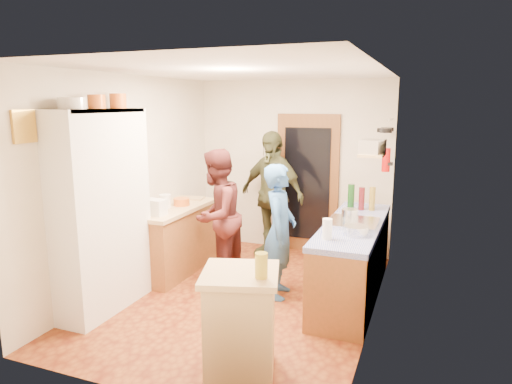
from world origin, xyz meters
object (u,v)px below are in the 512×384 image
Objects in this scene: hutch_body at (102,212)px; person_hob at (282,232)px; island_base at (241,326)px; person_back at (272,195)px; person_left at (220,216)px; right_counter_base at (352,262)px.

person_hob is (1.72, 0.99, -0.31)m from hutch_body.
person_back is at bearing 104.29° from island_base.
person_back reaches higher than person_left.
right_counter_base is 1.76m from person_back.
right_counter_base is 0.92m from person_hob.
person_left is (-1.06, 1.85, 0.42)m from island_base.
person_back is at bearing 166.16° from person_left.
island_base is at bearing 32.14° from person_left.
person_hob is at bearing -47.42° from person_back.
person_back is (-0.75, 2.94, 0.51)m from island_base.
person_hob is 0.93× the size of person_left.
person_hob is at bearing 78.30° from person_left.
right_counter_base is 1.39× the size of person_hob.
right_counter_base is at bearing -76.31° from person_hob.
person_back reaches higher than person_hob.
island_base is at bearing 177.78° from person_hob.
hutch_body is 2.90m from right_counter_base.
hutch_body is 2.01m from person_hob.
hutch_body reaches higher than right_counter_base.
right_counter_base is at bearing 95.32° from person_left.
right_counter_base is 1.29× the size of person_left.
island_base is at bearing -18.60° from hutch_body.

